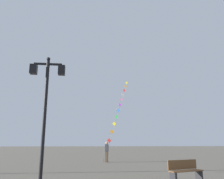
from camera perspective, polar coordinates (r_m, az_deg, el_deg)
name	(u,v)px	position (r m, az deg, el deg)	size (l,w,h in m)	color
ground_plane	(86,161)	(21.53, -6.56, -17.49)	(160.00, 160.00, 0.00)	#756B5B
twin_lantern_lamp_post	(46,94)	(9.66, -16.31, -1.12)	(1.43, 0.28, 5.18)	black
kite_train	(119,108)	(29.25, 1.82, -4.57)	(5.08, 14.56, 11.42)	brown
kite_flyer	(107,151)	(20.05, -1.33, -15.30)	(0.33, 0.63, 1.71)	brown
park_bench	(185,171)	(10.83, 17.96, -18.90)	(1.66, 0.94, 0.89)	brown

